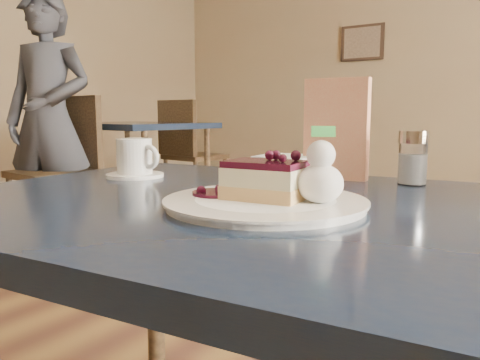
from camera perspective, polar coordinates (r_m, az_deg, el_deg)
The scene contains 11 objects.
main_table at distance 0.78m, azimuth 4.60°, elevation -8.23°, with size 1.25×0.89×0.74m.
dessert_plate at distance 0.72m, azimuth 3.07°, elevation -2.82°, with size 0.30×0.30×0.01m, color white.
cheesecake_slice at distance 0.71m, azimuth 3.10°, elevation -0.04°, with size 0.13×0.09×0.06m.
whipped_cream at distance 0.69m, azimuth 9.75°, elevation -0.40°, with size 0.07×0.07×0.06m.
berry_sauce at distance 0.75m, azimuth -2.87°, elevation -1.63°, with size 0.08×0.08×0.01m, color #3C0F1D.
coffee_set at distance 1.08m, azimuth -12.63°, elevation 2.40°, with size 0.14×0.13×0.09m.
menu_card at distance 1.04m, azimuth 11.64°, elevation 6.08°, with size 0.14×0.03×0.22m, color beige.
sugar_shaker at distance 1.00m, azimuth 20.33°, elevation 2.62°, with size 0.06×0.06×0.11m.
napkin_stack at distance 1.06m, azimuth 5.64°, elevation 1.66°, with size 0.12×0.12×0.05m, color white.
bg_table_far_left at distance 3.90m, azimuth -12.43°, elevation -4.08°, with size 1.18×1.98×1.32m.
patron at distance 3.39m, azimuth -22.27°, elevation 6.77°, with size 0.61×0.40×1.68m, color #2B2D33.
Camera 1 is at (0.39, -0.46, 0.88)m, focal length 35.00 mm.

